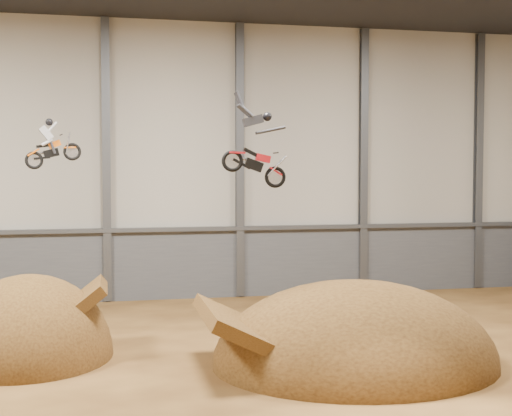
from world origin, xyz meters
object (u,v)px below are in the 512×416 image
at_px(takeoff_ramp, 29,357).
at_px(fmx_rider_a, 55,139).
at_px(landing_ramp, 355,363).
at_px(fmx_rider_b, 250,141).

height_order(takeoff_ramp, fmx_rider_a, fmx_rider_a).
bearing_deg(takeoff_ramp, landing_ramp, -15.76).
distance_m(fmx_rider_a, fmx_rider_b, 7.71).
bearing_deg(fmx_rider_b, fmx_rider_a, 150.25).
bearing_deg(landing_ramp, takeoff_ramp, 164.24).
relative_size(takeoff_ramp, fmx_rider_a, 3.26).
bearing_deg(landing_ramp, fmx_rider_a, 153.55).
distance_m(landing_ramp, fmx_rider_b, 8.30).
bearing_deg(fmx_rider_b, landing_ramp, -14.12).
height_order(takeoff_ramp, landing_ramp, takeoff_ramp).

